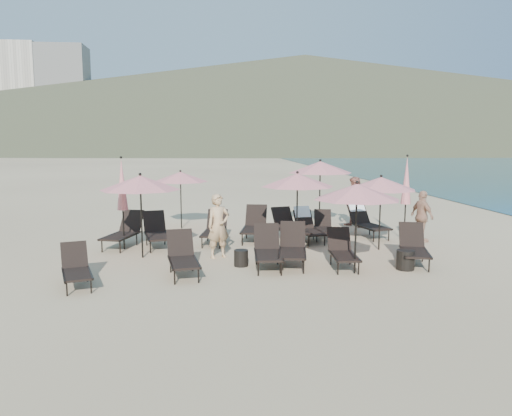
{
  "coord_description": "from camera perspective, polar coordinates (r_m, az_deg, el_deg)",
  "views": [
    {
      "loc": [
        -2.81,
        -11.61,
        3.19
      ],
      "look_at": [
        -1.24,
        3.5,
        1.1
      ],
      "focal_mm": 35.0,
      "sensor_mm": 36.0,
      "label": 1
    }
  ],
  "objects": [
    {
      "name": "umbrella_closed_1",
      "position": [
        14.91,
        -15.07,
        2.57
      ],
      "size": [
        0.32,
        0.32,
        2.72
      ],
      "color": "black",
      "rests_on": "ground"
    },
    {
      "name": "beachgoer_a",
      "position": [
        13.53,
        -4.31,
        -2.06
      ],
      "size": [
        0.74,
        0.62,
        1.75
      ],
      "primitive_type": "imported",
      "rotation": [
        0.0,
        0.0,
        0.37
      ],
      "color": "tan",
      "rests_on": "ground"
    },
    {
      "name": "lounger_9",
      "position": [
        15.87,
        5.93,
        -2.0
      ],
      "size": [
        0.81,
        1.71,
        1.03
      ],
      "rotation": [
        0.0,
        0.0,
        0.13
      ],
      "color": "black",
      "rests_on": "ground"
    },
    {
      "name": "lounger_11",
      "position": [
        16.93,
        12.4,
        -1.33
      ],
      "size": [
        1.07,
        1.94,
        1.14
      ],
      "rotation": [
        0.0,
        0.0,
        0.24
      ],
      "color": "black",
      "rests_on": "ground"
    },
    {
      "name": "lounger_3",
      "position": [
        12.55,
        1.36,
        -4.69
      ],
      "size": [
        0.78,
        1.78,
        1.0
      ],
      "rotation": [
        0.0,
        0.0,
        -0.07
      ],
      "color": "black",
      "rests_on": "ground"
    },
    {
      "name": "beachgoer_b",
      "position": [
        18.56,
        11.28,
        0.66
      ],
      "size": [
        1.1,
        1.13,
        1.84
      ],
      "primitive_type": "imported",
      "rotation": [
        0.0,
        0.0,
        -0.93
      ],
      "color": "#B06D5A",
      "rests_on": "ground"
    },
    {
      "name": "lounger_10",
      "position": [
        16.37,
        7.7,
        -2.04
      ],
      "size": [
        0.84,
        1.58,
        0.87
      ],
      "rotation": [
        0.0,
        0.0,
        -0.18
      ],
      "color": "black",
      "rests_on": "ground"
    },
    {
      "name": "umbrella_open_5",
      "position": [
        11.95,
        11.45,
        1.83
      ],
      "size": [
        2.07,
        2.07,
        2.23
      ],
      "color": "black",
      "rests_on": "ground"
    },
    {
      "name": "lounger_12",
      "position": [
        15.21,
        -11.3,
        -2.64
      ],
      "size": [
        1.0,
        1.84,
        1.0
      ],
      "rotation": [
        0.0,
        0.0,
        0.21
      ],
      "color": "black",
      "rests_on": "ground"
    },
    {
      "name": "lounger_6",
      "position": [
        15.43,
        -14.87,
        -2.57
      ],
      "size": [
        1.17,
        1.89,
        1.02
      ],
      "rotation": [
        0.0,
        0.0,
        -0.3
      ],
      "color": "black",
      "rests_on": "ground"
    },
    {
      "name": "umbrella_open_0",
      "position": [
        13.67,
        -13.08,
        2.82
      ],
      "size": [
        2.15,
        2.15,
        2.31
      ],
      "color": "black",
      "rests_on": "ground"
    },
    {
      "name": "beachgoer_c",
      "position": [
        16.44,
        18.46,
        -0.91
      ],
      "size": [
        0.65,
        1.02,
        1.62
      ],
      "primitive_type": "imported",
      "rotation": [
        0.0,
        0.0,
        1.86
      ],
      "color": "tan",
      "rests_on": "ground"
    },
    {
      "name": "lounger_1",
      "position": [
        12.0,
        -8.39,
        -5.43
      ],
      "size": [
        0.89,
        1.77,
        0.98
      ],
      "rotation": [
        0.0,
        0.0,
        0.15
      ],
      "color": "black",
      "rests_on": "ground"
    },
    {
      "name": "lounger_13",
      "position": [
        15.78,
        3.85,
        -2.11
      ],
      "size": [
        1.07,
        1.86,
        1.01
      ],
      "rotation": [
        0.0,
        0.0,
        0.25
      ],
      "color": "black",
      "rests_on": "ground"
    },
    {
      "name": "side_table_0",
      "position": [
        12.72,
        -1.72,
        -5.74
      ],
      "size": [
        0.36,
        0.36,
        0.42
      ],
      "primitive_type": "cylinder",
      "color": "black",
      "rests_on": "ground"
    },
    {
      "name": "ground",
      "position": [
        12.37,
        7.49,
        -7.18
      ],
      "size": [
        800.0,
        800.0,
        0.0
      ],
      "primitive_type": "plane",
      "color": "#D6BA8C",
      "rests_on": "ground"
    },
    {
      "name": "volcanic_headland",
      "position": [
        323.71,
        7.49,
        11.9
      ],
      "size": [
        690.0,
        690.0,
        55.0
      ],
      "color": "brown",
      "rests_on": "ground"
    },
    {
      "name": "umbrella_closed_0",
      "position": [
        16.4,
        16.81,
        2.98
      ],
      "size": [
        0.32,
        0.32,
        2.73
      ],
      "color": "black",
      "rests_on": "ground"
    },
    {
      "name": "umbrella_open_2",
      "position": [
        14.76,
        14.09,
        2.74
      ],
      "size": [
        2.04,
        2.04,
        2.19
      ],
      "color": "black",
      "rests_on": "ground"
    },
    {
      "name": "lounger_2",
      "position": [
        12.79,
        4.18,
        -4.44
      ],
      "size": [
        0.99,
        1.87,
        1.02
      ],
      "rotation": [
        0.0,
        0.0,
        -0.18
      ],
      "color": "black",
      "rests_on": "ground"
    },
    {
      "name": "lounger_5",
      "position": [
        13.51,
        17.59,
        -4.21
      ],
      "size": [
        1.09,
        1.81,
        0.98
      ],
      "rotation": [
        0.0,
        0.0,
        -0.28
      ],
      "color": "black",
      "rests_on": "ground"
    },
    {
      "name": "lounger_7",
      "position": [
        15.5,
        -4.74,
        -2.37
      ],
      "size": [
        0.92,
        1.77,
        0.97
      ],
      "rotation": [
        0.0,
        0.0,
        -0.17
      ],
      "color": "black",
      "rests_on": "ground"
    },
    {
      "name": "side_table_1",
      "position": [
        12.91,
        16.71,
        -5.71
      ],
      "size": [
        0.44,
        0.44,
        0.48
      ],
      "primitive_type": "cylinder",
      "color": "black",
      "rests_on": "ground"
    },
    {
      "name": "umbrella_open_3",
      "position": [
        18.03,
        -8.63,
        3.54
      ],
      "size": [
        1.97,
        1.97,
        2.11
      ],
      "color": "black",
      "rests_on": "ground"
    },
    {
      "name": "umbrella_open_1",
      "position": [
        14.48,
        4.75,
        3.19
      ],
      "size": [
        2.13,
        2.13,
        2.29
      ],
      "color": "black",
      "rests_on": "ground"
    },
    {
      "name": "lounger_8",
      "position": [
        15.87,
        -0.18,
        -1.95
      ],
      "size": [
        1.05,
        1.93,
        1.05
      ],
      "rotation": [
        0.0,
        0.0,
        -0.2
      ],
      "color": "black",
      "rests_on": "ground"
    },
    {
      "name": "hotel_skyline",
      "position": [
        297.79,
        -24.16,
        11.21
      ],
      "size": [
        109.0,
        82.0,
        55.0
      ],
      "color": "beige",
      "rests_on": "ground"
    },
    {
      "name": "lounger_4",
      "position": [
        12.77,
        9.86,
        -4.8
      ],
      "size": [
        0.72,
        1.62,
        0.91
      ],
      "rotation": [
        0.0,
        0.0,
        -0.08
      ],
      "color": "black",
      "rests_on": "ground"
    },
    {
      "name": "lounger_0",
      "position": [
        11.69,
        -19.87,
        -6.42
      ],
      "size": [
        1.0,
        1.62,
        0.87
      ],
      "rotation": [
        0.0,
        0.0,
        0.3
      ],
      "color": "black",
      "rests_on": "ground"
    },
    {
      "name": "umbrella_open_4",
      "position": [
        18.04,
        7.35,
        4.65
      ],
      "size": [
        2.32,
        2.32,
        2.5
      ],
      "color": "black",
      "rests_on": "ground"
    }
  ]
}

